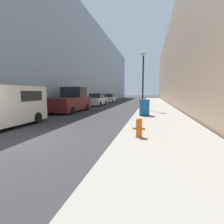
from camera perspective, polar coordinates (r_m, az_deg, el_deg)
name	(u,v)px	position (r m, az deg, el deg)	size (l,w,h in m)	color
ground_plane	(11,142)	(7.28, -30.05, -8.61)	(200.00, 200.00, 0.00)	#2D2D30
sidewalk_right	(156,106)	(23.22, 14.11, 1.98)	(3.77, 60.00, 0.13)	gray
building_left_glass	(70,66)	(34.95, -13.63, 14.34)	(12.00, 60.00, 13.42)	#849EB2
building_right_stone	(207,63)	(32.67, 28.62, 13.97)	(12.00, 60.00, 13.02)	#9E7F66
fire_hydrant	(139,127)	(6.59, 8.82, -4.80)	(0.47, 0.35, 0.72)	orange
trash_bin	(145,107)	(12.76, 10.57, 1.53)	(0.71, 0.72, 1.14)	#19609E
lamppost	(143,72)	(17.22, 10.14, 12.89)	(0.47, 0.47, 5.49)	black
white_van	(3,105)	(10.39, -32.12, 2.09)	(2.03, 4.91, 2.12)	beige
pickup_truck	(71,101)	(16.75, -13.36, 3.40)	(2.27, 5.47, 2.30)	#561919
parked_sedan_near	(97,100)	(24.19, -4.88, 3.97)	(1.84, 4.49, 1.64)	silver
parked_sedan_far	(109,98)	(31.61, -0.83, 4.48)	(1.88, 4.49, 1.55)	silver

